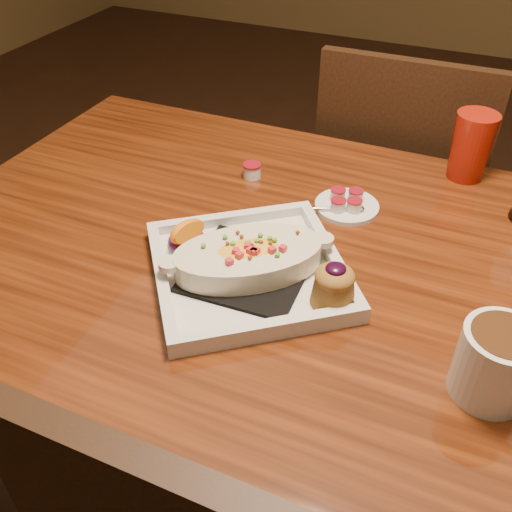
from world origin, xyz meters
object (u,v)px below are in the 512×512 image
at_px(table, 329,311).
at_px(plate, 254,265).
at_px(red_tumbler, 471,146).
at_px(saucer, 346,204).
at_px(chair_far, 396,201).
at_px(coffee_mug, 499,363).

height_order(table, plate, plate).
xyz_separation_m(table, red_tumbler, (0.15, 0.39, 0.17)).
height_order(plate, saucer, plate).
distance_m(chair_far, red_tumbler, 0.42).
bearing_deg(plate, chair_far, 43.74).
xyz_separation_m(chair_far, red_tumbler, (0.15, -0.24, 0.31)).
xyz_separation_m(table, saucer, (-0.03, 0.18, 0.11)).
relative_size(coffee_mug, saucer, 1.13).
bearing_deg(table, red_tumbler, 68.37).
bearing_deg(plate, red_tumbler, 22.97).
bearing_deg(table, chair_far, 90.00).
bearing_deg(red_tumbler, chair_far, 122.93).
bearing_deg(saucer, red_tumbler, 48.46).
distance_m(chair_far, saucer, 0.52).
bearing_deg(plate, saucer, 35.75).
xyz_separation_m(table, plate, (-0.11, -0.07, 0.13)).
bearing_deg(chair_far, saucer, 85.81).
relative_size(chair_far, coffee_mug, 6.80).
bearing_deg(chair_far, coffee_mug, 108.21).
bearing_deg(coffee_mug, saucer, 149.57).
distance_m(coffee_mug, red_tumbler, 0.56).
distance_m(table, red_tumbler, 0.45).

